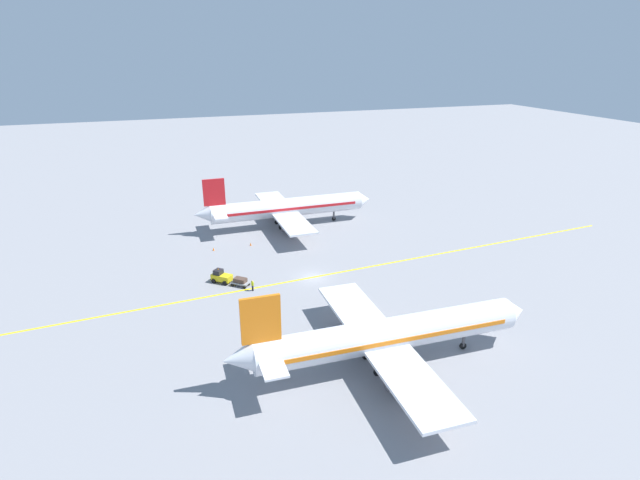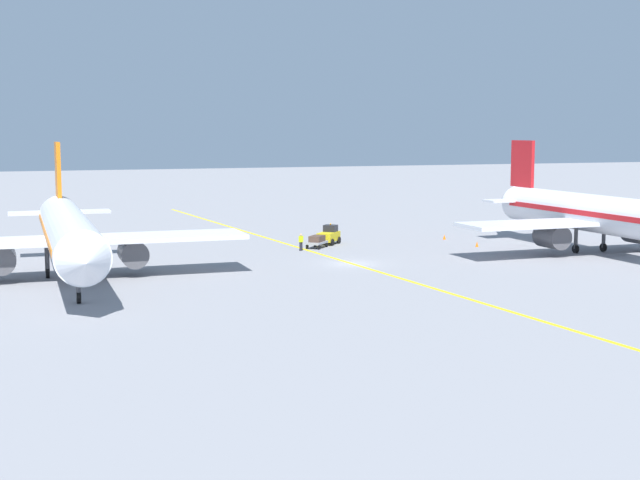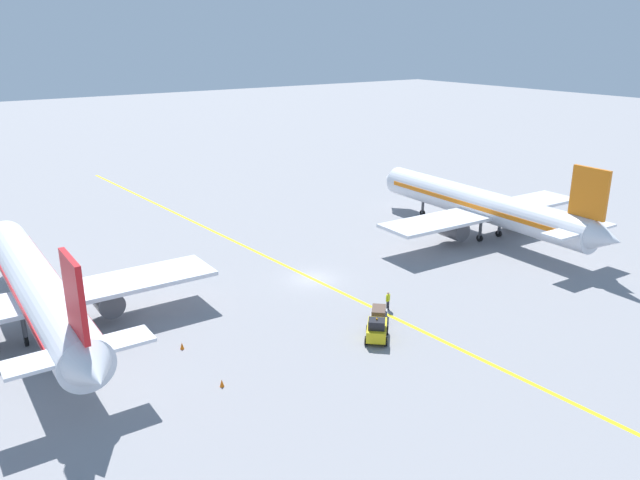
% 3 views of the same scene
% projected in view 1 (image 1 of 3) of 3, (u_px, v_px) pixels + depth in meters
% --- Properties ---
extents(ground_plane, '(400.00, 400.00, 0.00)m').
position_uv_depth(ground_plane, '(313.00, 277.00, 76.41)').
color(ground_plane, gray).
extents(apron_yellow_centreline, '(8.77, 119.74, 0.01)m').
position_uv_depth(apron_yellow_centreline, '(313.00, 277.00, 76.41)').
color(apron_yellow_centreline, yellow).
rests_on(apron_yellow_centreline, ground).
extents(airplane_at_gate, '(28.04, 35.42, 10.60)m').
position_uv_depth(airplane_at_gate, '(286.00, 208.00, 97.27)').
color(airplane_at_gate, silver).
rests_on(airplane_at_gate, ground).
extents(airplane_adjacent_stand, '(28.13, 35.47, 10.60)m').
position_uv_depth(airplane_adjacent_stand, '(386.00, 335.00, 54.00)').
color(airplane_adjacent_stand, silver).
rests_on(airplane_adjacent_stand, ground).
extents(baggage_tug_white, '(3.13, 3.23, 2.11)m').
position_uv_depth(baggage_tug_white, '(221.00, 277.00, 74.53)').
color(baggage_tug_white, gold).
rests_on(baggage_tug_white, ground).
extents(baggage_cart_trailing, '(2.78, 2.87, 1.24)m').
position_uv_depth(baggage_cart_trailing, '(240.00, 281.00, 73.39)').
color(baggage_cart_trailing, gray).
rests_on(baggage_cart_trailing, ground).
extents(ground_crew_worker, '(0.55, 0.33, 1.68)m').
position_uv_depth(ground_crew_worker, '(253.00, 285.00, 71.86)').
color(ground_crew_worker, '#23232D').
rests_on(ground_crew_worker, ground).
extents(traffic_cone_near_nose, '(0.32, 0.32, 0.55)m').
position_uv_depth(traffic_cone_near_nose, '(251.00, 244.00, 88.64)').
color(traffic_cone_near_nose, orange).
rests_on(traffic_cone_near_nose, ground).
extents(traffic_cone_mid_apron, '(0.32, 0.32, 0.55)m').
position_uv_depth(traffic_cone_mid_apron, '(213.00, 249.00, 86.46)').
color(traffic_cone_mid_apron, orange).
rests_on(traffic_cone_mid_apron, ground).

